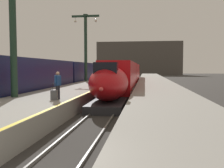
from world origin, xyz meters
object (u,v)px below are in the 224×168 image
Objects in this scene: passenger_near_edge at (58,83)px; station_column_far at (86,41)px; highspeed_train_main at (125,76)px; rolling_suitcase at (54,95)px; station_column_mid at (12,7)px; regional_train_adjacent at (63,74)px.

station_column_far is at bearing 98.90° from passenger_near_edge.
highspeed_train_main is 39.06× the size of rolling_suitcase.
station_column_far reaches higher than rolling_suitcase.
passenger_near_edge is 0.78m from rolling_suitcase.
station_column_mid is at bearing 165.64° from passenger_near_edge.
regional_train_adjacent reaches higher than passenger_near_edge.
station_column_far reaches higher than regional_train_adjacent.
highspeed_train_main is at bearing -18.96° from station_column_far.
rolling_suitcase is (-2.72, -19.34, -0.57)m from highspeed_train_main.
station_column_mid is 6.51m from rolling_suitcase.
station_column_mid is 1.03× the size of station_column_far.
passenger_near_edge is at bearing -81.10° from station_column_far.
rolling_suitcase is at bearing -81.52° from station_column_far.
station_column_mid is at bearing -82.39° from regional_train_adjacent.
station_column_mid reaches higher than passenger_near_edge.
regional_train_adjacent is (-8.10, -1.67, 0.20)m from highspeed_train_main.
station_column_mid is at bearing 159.23° from rolling_suitcase.
regional_train_adjacent is at bearing -168.37° from highspeed_train_main.
station_column_mid reaches higher than regional_train_adjacent.
regional_train_adjacent is 3.73× the size of station_column_mid.
regional_train_adjacent reaches higher than rolling_suitcase.
regional_train_adjacent is 6.33m from station_column_far.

